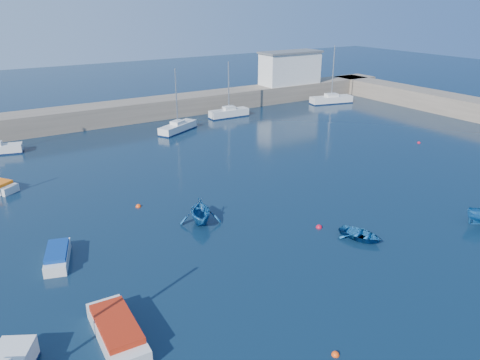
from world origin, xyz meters
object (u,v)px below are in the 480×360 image
dinghy_center (360,235)px  dinghy_left (200,211)px  harbor_office (290,69)px  sailboat_7 (229,113)px  motorboat_0 (117,331)px  sailboat_8 (331,99)px  sailboat_6 (178,127)px  motorboat_1 (57,256)px

dinghy_center → dinghy_left: (-8.35, 8.32, 0.63)m
harbor_office → dinghy_left: bearing=-135.6°
sailboat_7 → motorboat_0: (-28.76, -37.47, -0.08)m
sailboat_8 → dinghy_left: bearing=138.3°
harbor_office → motorboat_0: harbor_office is taller
sailboat_6 → sailboat_8: size_ratio=0.87×
sailboat_6 → sailboat_7: bearing=-99.6°
harbor_office → sailboat_6: sailboat_6 is taller
sailboat_7 → dinghy_left: 33.94m
dinghy_center → sailboat_8: bearing=32.9°
sailboat_6 → dinghy_center: bearing=149.2°
sailboat_6 → dinghy_left: (-9.64, -24.71, 0.39)m
dinghy_left → sailboat_7: bearing=79.4°
sailboat_7 → dinghy_center: size_ratio=2.50×
motorboat_0 → dinghy_center: size_ratio=1.67×
motorboat_1 → harbor_office: bearing=54.2°
sailboat_8 → dinghy_left: sailboat_8 is taller
sailboat_8 → dinghy_center: bearing=152.8°
sailboat_6 → dinghy_left: sailboat_6 is taller
motorboat_1 → sailboat_6: bearing=68.3°
dinghy_center → motorboat_1: bearing=139.4°
dinghy_left → motorboat_0: bearing=-111.5°
motorboat_1 → dinghy_center: size_ratio=1.31×
motorboat_0 → motorboat_1: (-0.86, 9.28, -0.10)m
sailboat_8 → dinghy_center: sailboat_8 is taller
sailboat_6 → motorboat_0: sailboat_6 is taller
harbor_office → sailboat_7: 16.74m
sailboat_8 → motorboat_1: (-48.61, -27.61, -0.18)m
motorboat_0 → harbor_office: bearing=46.4°
motorboat_1 → dinghy_center: motorboat_1 is taller
sailboat_6 → dinghy_left: size_ratio=2.20×
harbor_office → dinghy_left: (-34.32, -33.58, -4.15)m
sailboat_7 → harbor_office: bearing=-68.7°
sailboat_8 → motorboat_1: sailboat_8 is taller
dinghy_left → harbor_office: bearing=68.2°
sailboat_8 → sailboat_7: bearing=100.9°
harbor_office → dinghy_center: size_ratio=3.21×
sailboat_7 → dinghy_center: 37.90m
sailboat_7 → sailboat_8: size_ratio=0.86×
motorboat_0 → dinghy_center: 17.96m
motorboat_1 → dinghy_center: (18.79, -8.12, -0.12)m
harbor_office → motorboat_1: 56.27m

